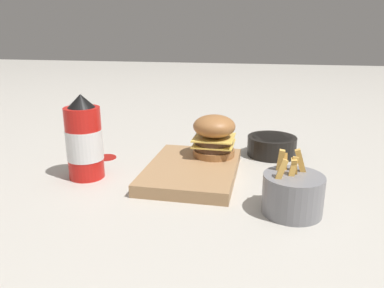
{
  "coord_description": "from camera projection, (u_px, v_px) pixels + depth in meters",
  "views": [
    {
      "loc": [
        0.75,
        0.2,
        0.32
      ],
      "look_at": [
        -0.04,
        0.04,
        0.08
      ],
      "focal_mm": 35.0,
      "sensor_mm": 36.0,
      "label": 1
    }
  ],
  "objects": [
    {
      "name": "ground_plane",
      "position": [
        169.0,
        181.0,
        0.83
      ],
      "size": [
        6.0,
        6.0,
        0.0
      ],
      "primitive_type": "plane",
      "color": "#B7B2A8"
    },
    {
      "name": "burger",
      "position": [
        214.0,
        135.0,
        0.9
      ],
      "size": [
        0.1,
        0.1,
        0.1
      ],
      "color": "#9E6638",
      "rests_on": "serving_board"
    },
    {
      "name": "ketchup_puddle",
      "position": [
        106.0,
        157.0,
        0.98
      ],
      "size": [
        0.05,
        0.05,
        0.0
      ],
      "color": "#9E140F",
      "rests_on": "ground_plane"
    },
    {
      "name": "side_bowl",
      "position": [
        272.0,
        145.0,
        0.99
      ],
      "size": [
        0.13,
        0.13,
        0.05
      ],
      "color": "black",
      "rests_on": "ground_plane"
    },
    {
      "name": "serving_board",
      "position": [
        192.0,
        170.0,
        0.86
      ],
      "size": [
        0.28,
        0.2,
        0.03
      ],
      "color": "#A37A51",
      "rests_on": "ground_plane"
    },
    {
      "name": "ketchup_bottle",
      "position": [
        84.0,
        141.0,
        0.83
      ],
      "size": [
        0.08,
        0.08,
        0.19
      ],
      "color": "red",
      "rests_on": "ground_plane"
    },
    {
      "name": "spoon",
      "position": [
        214.0,
        135.0,
        1.17
      ],
      "size": [
        0.17,
        0.03,
        0.01
      ],
      "rotation": [
        0.0,
        0.0,
        3.13
      ],
      "color": "silver",
      "rests_on": "ground_plane"
    },
    {
      "name": "fries_basket",
      "position": [
        292.0,
        193.0,
        0.68
      ],
      "size": [
        0.11,
        0.11,
        0.12
      ],
      "color": "slate",
      "rests_on": "ground_plane"
    }
  ]
}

